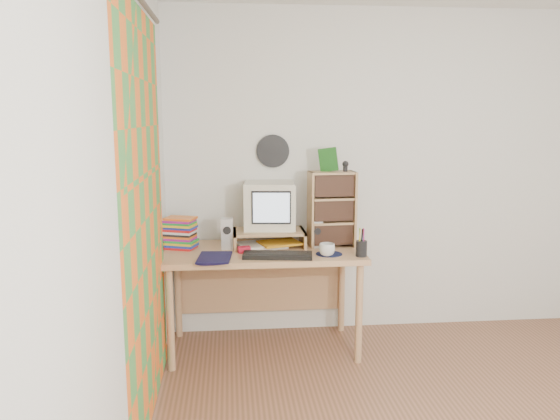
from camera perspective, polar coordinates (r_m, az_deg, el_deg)
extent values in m
plane|color=silver|center=(4.37, 11.50, 3.78)|extent=(3.50, 0.00, 3.50)
plane|color=silver|center=(2.50, -16.47, -0.89)|extent=(0.00, 3.50, 3.50)
plane|color=orange|center=(2.98, -13.88, -1.05)|extent=(0.00, 2.20, 2.20)
cylinder|color=black|center=(4.16, -0.75, 6.17)|extent=(0.25, 0.02, 0.25)
cube|color=tan|center=(3.92, -1.78, -4.44)|extent=(1.40, 0.70, 0.04)
cube|color=tan|center=(4.33, -2.03, -7.92)|extent=(1.33, 0.02, 0.41)
cylinder|color=tan|center=(3.77, -11.40, -11.21)|extent=(0.05, 0.05, 0.71)
cylinder|color=tan|center=(3.85, 8.26, -10.66)|extent=(0.05, 0.05, 0.71)
cylinder|color=tan|center=(4.31, -10.60, -8.45)|extent=(0.05, 0.05, 0.71)
cylinder|color=tan|center=(4.38, 6.47, -8.04)|extent=(0.05, 0.05, 0.71)
cube|color=tan|center=(3.99, -4.74, -3.03)|extent=(0.02, 0.30, 0.12)
cube|color=tan|center=(4.03, 2.40, -2.89)|extent=(0.02, 0.30, 0.12)
cube|color=tan|center=(3.99, -1.16, -2.26)|extent=(0.52, 0.30, 0.02)
cube|color=beige|center=(4.01, -1.07, 0.42)|extent=(0.39, 0.39, 0.34)
cube|color=#BBBBC0|center=(3.93, -5.55, -2.48)|extent=(0.08, 0.08, 0.22)
cube|color=#BBBBC0|center=(3.97, 3.85, -2.53)|extent=(0.08, 0.08, 0.20)
cube|color=black|center=(3.70, -0.25, -4.75)|extent=(0.48, 0.22, 0.03)
cube|color=tan|center=(3.99, 5.42, 0.10)|extent=(0.34, 0.20, 0.55)
imported|color=silver|center=(3.74, 4.93, -4.16)|extent=(0.12, 0.12, 0.09)
imported|color=black|center=(3.67, -8.54, -4.78)|extent=(0.28, 0.22, 0.05)
cylinder|color=black|center=(3.80, 5.14, -4.60)|extent=(0.21, 0.21, 0.00)
cube|color=red|center=(3.83, -3.77, -4.16)|extent=(0.09, 0.07, 0.04)
cube|color=#185317|center=(3.96, 5.07, 5.26)|extent=(0.13, 0.07, 0.17)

